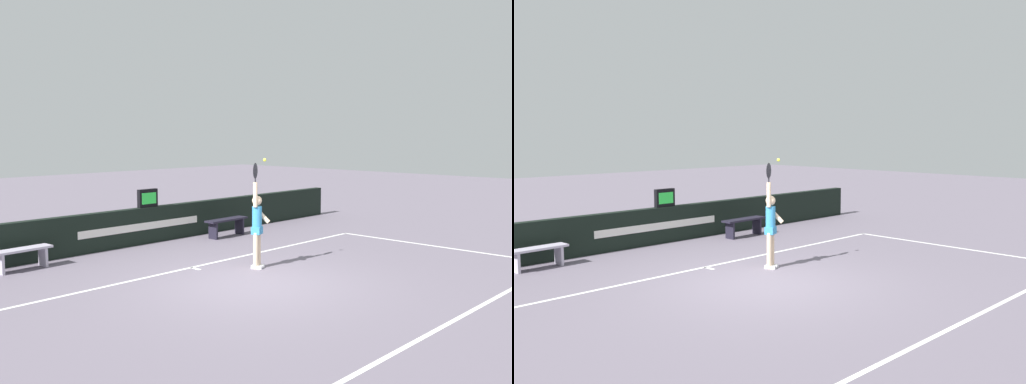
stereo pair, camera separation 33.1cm
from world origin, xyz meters
The scene contains 8 objects.
ground_plane centered at (0.00, 0.00, 0.00)m, with size 60.00×60.00×0.00m, color slate.
court_lines centered at (0.00, -0.91, 0.00)m, with size 11.96×5.86×0.00m.
back_wall centered at (0.00, 5.00, 0.48)m, with size 17.23×0.25×0.97m.
speed_display centered at (1.07, 5.00, 1.21)m, with size 0.58×0.14×0.49m.
tennis_player centered at (0.96, 0.87, 0.95)m, with size 0.48×0.41×2.32m.
tennis_ball centered at (1.17, 0.84, 2.36)m, with size 0.07×0.07×0.07m.
courtside_bench_near centered at (3.15, 4.12, 0.39)m, with size 1.42×0.41×0.52m.
courtside_bench_far centered at (-2.65, 4.43, 0.35)m, with size 1.30×0.43×0.48m.
Camera 1 is at (-8.04, -7.59, 2.96)m, focal length 40.32 mm.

